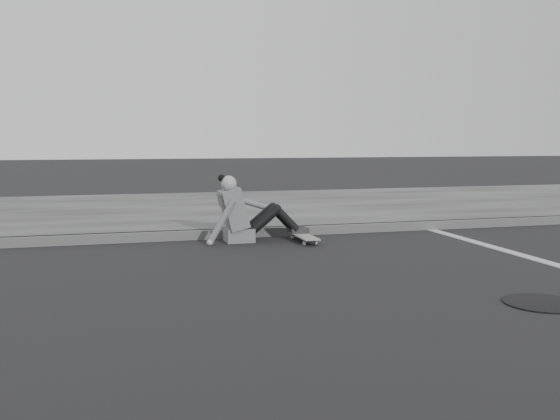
# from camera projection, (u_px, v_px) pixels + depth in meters

# --- Properties ---
(ground) EXTENTS (80.00, 80.00, 0.00)m
(ground) POSITION_uv_depth(u_px,v_px,m) (286.00, 278.00, 5.96)
(ground) COLOR black
(ground) RESTS_ON ground
(curb) EXTENTS (24.00, 0.16, 0.12)m
(curb) POSITION_uv_depth(u_px,v_px,m) (233.00, 233.00, 8.42)
(curb) COLOR #4A4A4A
(curb) RESTS_ON ground
(sidewalk) EXTENTS (24.00, 6.00, 0.12)m
(sidewalk) POSITION_uv_depth(u_px,v_px,m) (200.00, 210.00, 11.31)
(sidewalk) COLOR #3D3D3D
(sidewalk) RESTS_ON ground
(manhole) EXTENTS (0.62, 0.62, 0.01)m
(manhole) POSITION_uv_depth(u_px,v_px,m) (543.00, 303.00, 5.01)
(manhole) COLOR black
(manhole) RESTS_ON ground
(skateboard) EXTENTS (0.20, 0.78, 0.09)m
(skateboard) POSITION_uv_depth(u_px,v_px,m) (304.00, 236.00, 8.07)
(skateboard) COLOR #969691
(skateboard) RESTS_ON ground
(seated_woman) EXTENTS (1.38, 0.46, 0.88)m
(seated_woman) POSITION_uv_depth(u_px,v_px,m) (244.00, 214.00, 8.08)
(seated_woman) COLOR #595A5C
(seated_woman) RESTS_ON ground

